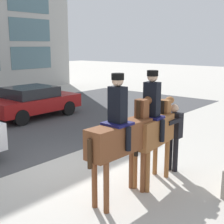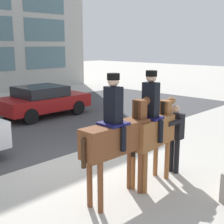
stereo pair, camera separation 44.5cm
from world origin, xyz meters
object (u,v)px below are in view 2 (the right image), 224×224
(mounted_horse_companion, at_px, (152,128))
(pedestrian_bystander, at_px, (175,133))
(mounted_horse_lead, at_px, (118,135))
(street_car_far_lane, at_px, (42,100))

(mounted_horse_companion, bearing_deg, pedestrian_bystander, -6.53)
(mounted_horse_lead, distance_m, mounted_horse_companion, 1.08)
(pedestrian_bystander, bearing_deg, street_car_far_lane, -98.20)
(pedestrian_bystander, height_order, street_car_far_lane, pedestrian_bystander)
(pedestrian_bystander, bearing_deg, mounted_horse_companion, 0.07)
(mounted_horse_companion, xyz_separation_m, street_car_far_lane, (2.26, 7.60, -0.60))
(mounted_horse_lead, bearing_deg, street_car_far_lane, 68.08)
(mounted_horse_companion, distance_m, pedestrian_bystander, 0.94)
(mounted_horse_companion, height_order, pedestrian_bystander, mounted_horse_companion)
(mounted_horse_companion, relative_size, street_car_far_lane, 0.65)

